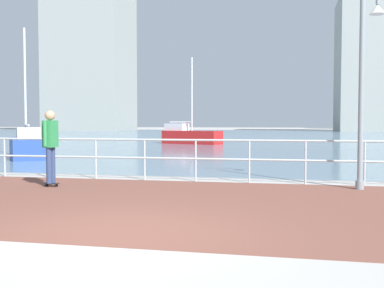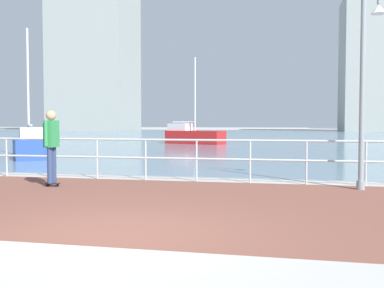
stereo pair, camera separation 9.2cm
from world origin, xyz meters
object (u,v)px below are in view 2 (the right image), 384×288
at_px(lamppost, 367,70).
at_px(sailboat_navy, 193,136).
at_px(skateboarder, 51,141).
at_px(sailboat_blue, 29,146).

height_order(lamppost, sailboat_navy, sailboat_navy).
distance_m(skateboarder, sailboat_blue, 9.74).
bearing_deg(skateboarder, sailboat_navy, 93.28).
bearing_deg(sailboat_navy, lamppost, -68.05).
bearing_deg(skateboarder, lamppost, 8.89).
xyz_separation_m(skateboarder, sailboat_blue, (-5.58, 7.97, -0.57)).
relative_size(skateboarder, sailboat_blue, 0.32).
relative_size(sailboat_blue, sailboat_navy, 0.90).
relative_size(skateboarder, sailboat_navy, 0.29).
bearing_deg(sailboat_blue, lamppost, -27.75).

